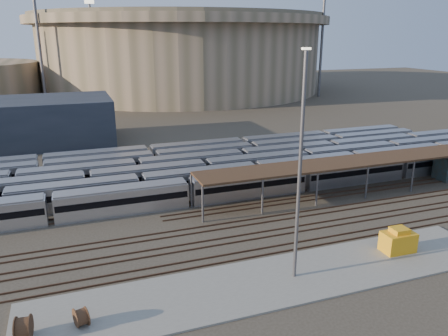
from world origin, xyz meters
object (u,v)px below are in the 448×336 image
object	(u,v)px
yard_light_pole	(300,170)
cable_reel_east	(81,317)
yellow_equipment	(398,242)
cable_reel_west	(23,327)

from	to	relation	value
yard_light_pole	cable_reel_east	bearing A→B (deg)	-177.46
cable_reel_east	yellow_equipment	world-z (taller)	yellow_equipment
cable_reel_west	yellow_equipment	world-z (taller)	yellow_equipment
cable_reel_west	yellow_equipment	bearing A→B (deg)	2.63
cable_reel_west	yard_light_pole	bearing A→B (deg)	2.25
cable_reel_east	yellow_equipment	distance (m)	34.43
cable_reel_west	yard_light_pole	xyz separation A→B (m)	(25.22, 0.99, 10.37)
yard_light_pole	cable_reel_west	bearing A→B (deg)	-177.75
cable_reel_west	cable_reel_east	world-z (taller)	cable_reel_west
yellow_equipment	cable_reel_east	bearing A→B (deg)	-175.61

